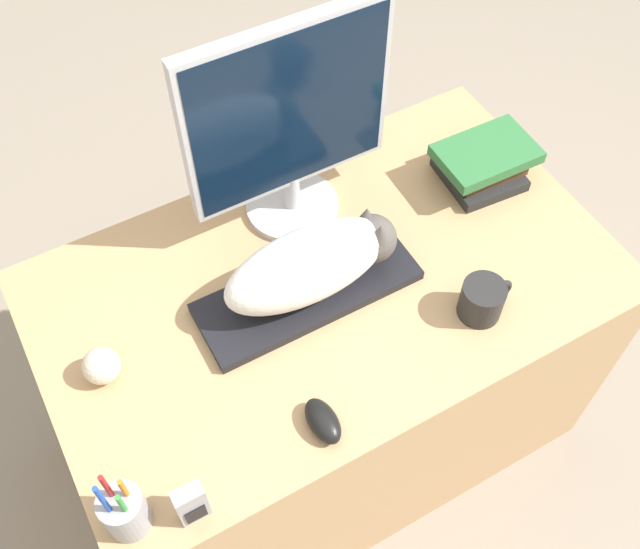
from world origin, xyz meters
The scene contains 11 objects.
ground_plane centered at (0.00, 0.00, 0.00)m, with size 12.00×12.00×0.00m, color gray.
desk centered at (0.00, 0.36, 0.36)m, with size 1.21×0.73×0.72m.
keyboard centered at (-0.05, 0.36, 0.73)m, with size 0.47×0.17×0.02m.
cat centered at (-0.03, 0.36, 0.82)m, with size 0.38×0.15×0.16m.
monitor centered at (0.03, 0.58, 0.98)m, with size 0.44×0.21×0.49m.
computer_mouse centered at (-0.17, 0.08, 0.74)m, with size 0.05×0.10×0.04m.
coffee_mug centered at (0.23, 0.15, 0.76)m, with size 0.12×0.09×0.08m.
pen_cup centered at (-0.54, 0.09, 0.77)m, with size 0.08×0.08×0.20m.
baseball centered at (-0.48, 0.38, 0.75)m, with size 0.07×0.07×0.07m.
phone centered at (-0.44, 0.05, 0.77)m, with size 0.05×0.03×0.10m.
book_stack centered at (0.46, 0.45, 0.77)m, with size 0.22×0.18×0.10m.
Camera 1 is at (-0.45, -0.41, 2.01)m, focal length 42.00 mm.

